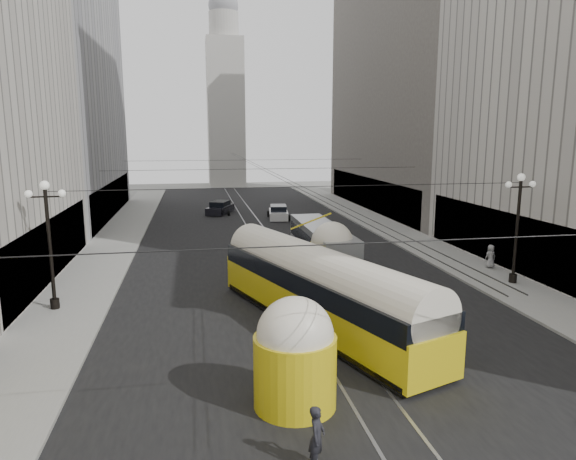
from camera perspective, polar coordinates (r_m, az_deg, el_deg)
name	(u,v)px	position (r m, az deg, el deg)	size (l,w,h in m)	color
road	(265,242)	(41.90, -2.52, -1.36)	(20.00, 85.00, 0.02)	black
sidewalk_left	(118,238)	(45.40, -18.33, -0.87)	(4.00, 72.00, 0.15)	gray
sidewalk_right	(389,229)	(48.26, 11.15, 0.14)	(4.00, 72.00, 0.15)	gray
rail_left	(256,243)	(41.81, -3.54, -1.40)	(0.12, 85.00, 0.04)	gray
rail_right	(275,242)	(42.01, -1.51, -1.33)	(0.12, 85.00, 0.04)	gray
building_left_far	(42,76)	(58.19, -25.64, 15.16)	(12.60, 28.60, 28.60)	#999999
building_right_far	(422,65)	(62.12, 14.68, 17.34)	(12.60, 32.60, 32.60)	#514C47
distant_tower	(225,95)	(88.50, -6.98, 14.63)	(6.00, 6.00, 31.36)	#B2AFA8
lamppost_left_mid	(49,238)	(27.48, -25.01, -0.79)	(1.86, 0.44, 6.37)	black
lamppost_right_mid	(518,222)	(32.19, 24.15, 0.83)	(1.86, 0.44, 6.37)	black
catenary	(268,171)	(40.10, -2.22, 6.59)	(25.00, 72.00, 0.23)	black
streetcar	(319,288)	(23.49, 3.45, -6.46)	(7.55, 16.09, 3.72)	gold
city_bus	(322,244)	(34.10, 3.78, -1.61)	(2.53, 10.71, 2.72)	#96999B
sedan_white_far	(278,213)	(53.25, -1.08, 1.93)	(2.40, 4.68, 1.42)	white
sedan_dark_far	(220,208)	(57.17, -7.55, 2.44)	(3.42, 4.85, 1.42)	black
pedestrian_crossing_a	(317,437)	(14.60, 3.24, -21.96)	(0.63, 0.41, 1.71)	black
pedestrian_sidewalk_right	(491,256)	(35.67, 21.59, -2.74)	(0.75, 0.46, 1.53)	gray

